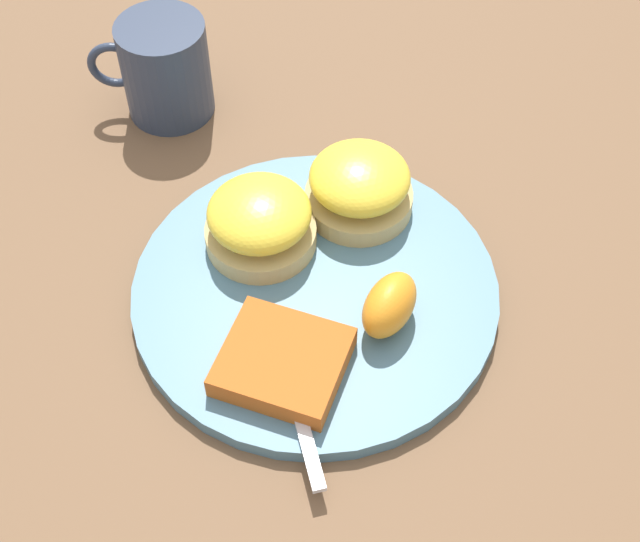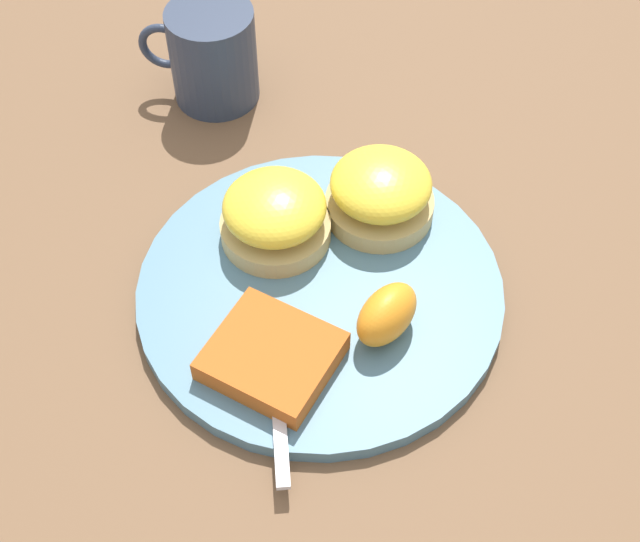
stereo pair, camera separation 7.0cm
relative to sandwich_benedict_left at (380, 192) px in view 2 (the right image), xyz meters
name	(u,v)px [view 2 (the right image)]	position (x,y,z in m)	size (l,w,h in m)	color
ground_plane	(320,296)	(0.04, 0.09, -0.04)	(1.10, 1.10, 0.00)	brown
plate	(320,291)	(0.04, 0.09, -0.03)	(0.30, 0.30, 0.01)	slate
sandwich_benedict_left	(380,192)	(0.00, 0.00, 0.00)	(0.09, 0.09, 0.06)	tan
sandwich_benedict_right	(275,215)	(0.08, 0.04, 0.00)	(0.09, 0.09, 0.06)	tan
hashbrown_patty	(272,356)	(0.06, 0.16, -0.02)	(0.09, 0.08, 0.02)	#B5551B
orange_wedge	(387,314)	(-0.02, 0.12, 0.00)	(0.06, 0.04, 0.04)	orange
fork	(273,326)	(0.07, 0.13, -0.02)	(0.07, 0.23, 0.00)	silver
cup	(212,55)	(0.18, -0.14, 0.01)	(0.11, 0.08, 0.10)	#2D384C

